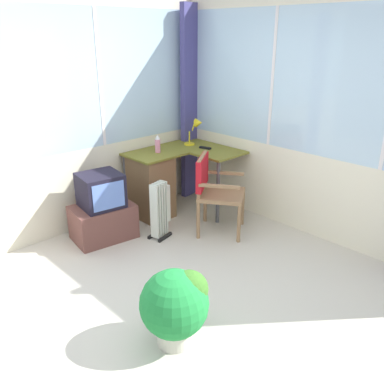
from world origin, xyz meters
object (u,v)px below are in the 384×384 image
Objects in this scene: spray_bottle at (158,144)px; tv_remote at (205,148)px; wooden_armchair at (211,184)px; space_heater at (161,209)px; tv_on_stand at (102,211)px; potted_plant at (176,304)px; desk_lamp at (197,128)px; desk at (155,182)px.

tv_remote is at bearing -27.79° from spray_bottle.
space_heater is at bearing 151.19° from wooden_armchair.
spray_bottle is 0.29× the size of tv_on_stand.
tv_remote is at bearing -7.19° from tv_on_stand.
tv_on_stand reaches higher than potted_plant.
space_heater reaches higher than potted_plant.
spray_bottle is at bearing 51.87° from space_heater.
tv_on_stand is at bearing 159.91° from tv_remote.
desk_lamp is 1.28m from space_heater.
desk_lamp reaches higher than tv_on_stand.
potted_plant is (-1.97, -1.80, -0.67)m from desk_lamp.
tv_remote is 0.69× the size of spray_bottle.
desk_lamp is 0.31m from tv_remote.
wooden_armchair is 1.21m from tv_on_stand.
desk is at bearing -170.27° from spray_bottle.
space_heater is at bearing -40.27° from tv_on_stand.
spray_bottle reaches higher than tv_on_stand.
wooden_armchair reaches higher than space_heater.
desk is 1.34× the size of wooden_armchair.
desk is 0.47m from spray_bottle.
tv_on_stand is at bearing 145.20° from wooden_armchair.
wooden_armchair is 1.19× the size of tv_on_stand.
desk_lamp reaches higher than desk.
wooden_armchair is (0.17, -0.76, 0.14)m from desk.
desk is 0.80m from wooden_armchair.
space_heater is at bearing -123.44° from desk.
tv_on_stand is (-1.39, 0.18, -0.47)m from tv_remote.
tv_remote is at bearing 50.27° from wooden_armchair.
spray_bottle is 0.37× the size of potted_plant.
desk_lamp is at bearing 24.57° from space_heater.
desk_lamp is 2.25× the size of tv_remote.
potted_plant is at bearing -143.99° from wooden_armchair.
potted_plant is (-0.51, -1.75, 0.00)m from tv_on_stand.
desk is 7.80× the size of tv_remote.
space_heater is (-0.91, -0.23, -0.47)m from tv_remote.
spray_bottle is 0.85m from space_heater.
desk_lamp is at bearing -4.90° from spray_bottle.
spray_bottle is at bearing 53.37° from potted_plant.
tv_remote reaches higher than potted_plant.
desk_lamp is 2.75m from potted_plant.
space_heater is at bearing -155.43° from desk_lamp.
tv_remote is at bearing -23.92° from desk.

